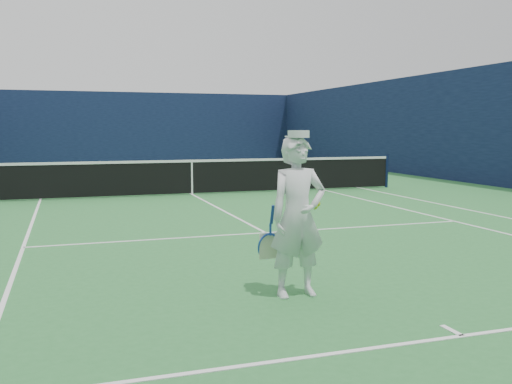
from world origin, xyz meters
TOP-DOWN VIEW (x-y plane):
  - ground at (0.00, 0.00)m, footprint 80.00×80.00m
  - court_markings at (0.00, 0.00)m, footprint 11.03×23.83m
  - windscreen_fence at (0.00, 0.00)m, footprint 20.12×36.12m
  - tennis_net at (0.00, 0.00)m, footprint 12.88×0.09m
  - tennis_player at (-0.95, -10.21)m, footprint 0.78×0.47m

SIDE VIEW (x-z plane):
  - ground at x=0.00m, z-range 0.00..0.00m
  - court_markings at x=0.00m, z-range 0.00..0.01m
  - tennis_net at x=0.00m, z-range 0.02..1.09m
  - tennis_player at x=-0.95m, z-range -0.02..1.86m
  - windscreen_fence at x=0.00m, z-range 0.00..4.00m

